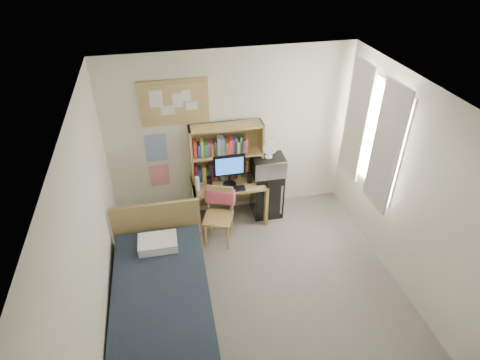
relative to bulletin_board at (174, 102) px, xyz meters
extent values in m
cube|color=gray|center=(0.78, -2.08, -1.93)|extent=(3.60, 4.20, 0.02)
cube|color=white|center=(0.78, -2.08, 0.68)|extent=(3.60, 4.20, 0.02)
cube|color=white|center=(0.78, 0.02, -0.62)|extent=(3.60, 0.04, 2.60)
cube|color=white|center=(-1.02, -2.08, -0.62)|extent=(0.04, 4.20, 2.60)
cube|color=white|center=(2.58, -2.08, -0.62)|extent=(0.04, 4.20, 2.60)
cube|color=white|center=(2.53, -0.88, -0.32)|extent=(0.10, 1.40, 1.70)
cube|color=silver|center=(2.50, -1.28, -0.32)|extent=(0.04, 0.55, 1.70)
cube|color=silver|center=(2.50, -0.48, -0.32)|extent=(0.04, 0.55, 1.70)
cube|color=tan|center=(0.00, 0.00, 0.00)|extent=(0.94, 0.03, 0.64)
cube|color=#2A51A8|center=(-0.32, 0.01, -0.67)|extent=(0.30, 0.01, 0.42)
cube|color=red|center=(-0.32, 0.01, -1.14)|extent=(0.28, 0.01, 0.36)
cube|color=tan|center=(0.68, -0.28, -1.57)|extent=(1.11, 0.57, 0.69)
cube|color=tan|center=(0.43, -0.76, -1.49)|extent=(0.56, 0.56, 0.86)
cube|color=black|center=(1.29, -0.24, -1.54)|extent=(0.46, 0.46, 0.76)
cube|color=black|center=(-0.45, -2.11, -1.62)|extent=(1.16, 2.23, 0.61)
cube|color=tan|center=(0.68, -0.13, -0.79)|extent=(1.07, 0.29, 0.88)
cube|color=black|center=(0.68, -0.34, -0.98)|extent=(0.46, 0.04, 0.49)
cube|color=black|center=(0.68, -0.48, -1.22)|extent=(0.41, 0.14, 0.02)
cube|color=black|center=(0.38, -0.34, -1.14)|extent=(0.07, 0.07, 0.17)
cube|color=black|center=(0.98, -0.35, -1.15)|extent=(0.07, 0.07, 0.16)
cylinder|color=white|center=(0.20, -0.38, -1.12)|extent=(0.07, 0.07, 0.22)
cube|color=#DF5469|center=(0.50, -0.57, -1.25)|extent=(0.44, 0.27, 0.20)
cube|color=#BBBCC0|center=(1.29, -0.26, -1.02)|extent=(0.49, 0.38, 0.28)
cylinder|color=white|center=(1.29, -0.26, -0.75)|extent=(0.22, 0.22, 0.27)
cube|color=white|center=(-0.43, -1.36, -1.26)|extent=(0.48, 0.34, 0.11)
camera|label=1|loc=(-0.24, -5.16, 2.16)|focal=30.00mm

